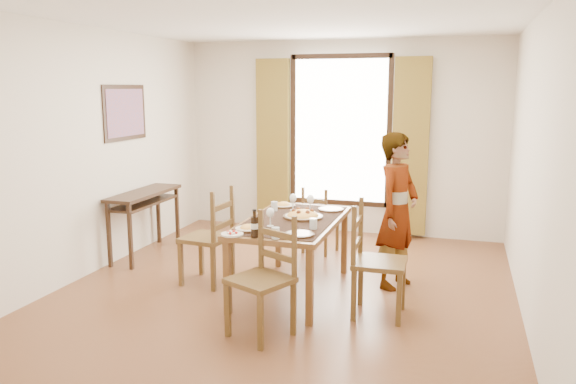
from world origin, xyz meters
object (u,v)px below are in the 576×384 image
(console_table, at_px, (144,201))
(man, at_px, (397,211))
(pasta_platter, at_px, (303,213))
(dining_table, at_px, (292,226))

(console_table, height_order, man, man)
(man, bearing_deg, pasta_platter, 135.81)
(console_table, relative_size, man, 0.75)
(dining_table, height_order, pasta_platter, pasta_platter)
(dining_table, relative_size, pasta_platter, 3.99)
(dining_table, relative_size, man, 1.00)
(dining_table, bearing_deg, pasta_platter, 46.23)
(man, bearing_deg, console_table, 107.84)
(man, relative_size, pasta_platter, 4.01)
(console_table, height_order, pasta_platter, pasta_platter)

